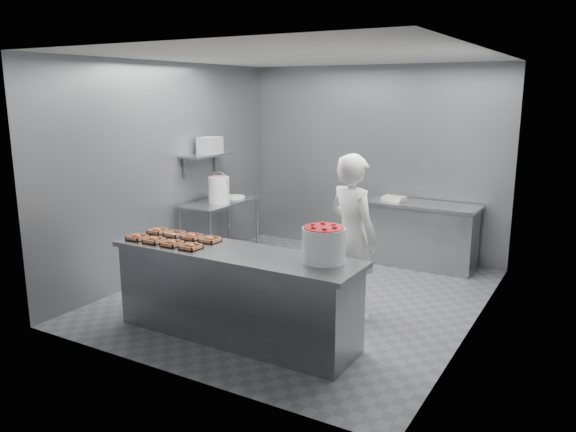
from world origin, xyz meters
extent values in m
plane|color=#4C4C51|center=(0.00, 0.00, 0.00)|extent=(4.50, 4.50, 0.00)
plane|color=white|center=(0.00, 0.00, 2.80)|extent=(4.50, 4.50, 0.00)
cube|color=slate|center=(0.00, 2.25, 1.40)|extent=(4.00, 0.04, 2.80)
cube|color=slate|center=(-2.00, 0.00, 1.40)|extent=(0.04, 4.50, 2.80)
cube|color=slate|center=(2.00, 0.00, 1.40)|extent=(0.04, 4.50, 2.80)
cube|color=slate|center=(0.00, -1.35, 0.88)|extent=(2.60, 0.70, 0.05)
cube|color=slate|center=(0.00, -1.35, 0.42)|extent=(2.50, 0.64, 0.85)
cube|color=slate|center=(-1.65, 0.60, 0.88)|extent=(0.60, 1.20, 0.04)
cube|color=slate|center=(-1.65, 0.60, 0.20)|extent=(0.56, 1.15, 0.03)
cylinder|color=slate|center=(-1.91, 0.04, 0.44)|extent=(0.04, 0.04, 0.88)
cylinder|color=slate|center=(-1.39, 0.04, 0.44)|extent=(0.04, 0.04, 0.88)
cylinder|color=slate|center=(-1.91, 1.16, 0.44)|extent=(0.04, 0.04, 0.88)
cylinder|color=slate|center=(-1.39, 1.16, 0.44)|extent=(0.04, 0.04, 0.88)
cube|color=slate|center=(0.90, 1.90, 0.88)|extent=(1.50, 0.60, 0.05)
cube|color=slate|center=(0.90, 1.90, 0.42)|extent=(1.44, 0.55, 0.85)
cube|color=slate|center=(-1.82, 0.60, 1.55)|extent=(0.35, 0.90, 0.03)
cube|color=tan|center=(-1.14, -1.50, 0.92)|extent=(0.18, 0.18, 0.04)
cube|color=white|center=(-1.09, -1.49, 0.91)|extent=(0.10, 0.06, 0.00)
ellipsoid|color=#BE662F|center=(-1.15, -1.50, 0.93)|extent=(0.10, 0.10, 0.05)
cube|color=tan|center=(-0.90, -1.50, 0.92)|extent=(0.18, 0.18, 0.04)
cube|color=white|center=(-0.85, -1.49, 0.91)|extent=(0.10, 0.06, 0.00)
ellipsoid|color=#BE662F|center=(-0.91, -1.50, 0.93)|extent=(0.10, 0.10, 0.05)
cube|color=tan|center=(-0.66, -1.50, 0.92)|extent=(0.18, 0.18, 0.04)
cube|color=white|center=(-0.61, -1.49, 0.91)|extent=(0.10, 0.06, 0.00)
ellipsoid|color=#BE662F|center=(-0.67, -1.50, 0.93)|extent=(0.10, 0.10, 0.05)
cube|color=tan|center=(-0.42, -1.50, 0.92)|extent=(0.18, 0.18, 0.04)
cube|color=white|center=(-0.37, -1.49, 0.91)|extent=(0.10, 0.06, 0.00)
ellipsoid|color=#BE662F|center=(-0.43, -1.50, 0.93)|extent=(0.10, 0.10, 0.05)
cube|color=tan|center=(-1.14, -1.20, 0.92)|extent=(0.18, 0.18, 0.04)
cube|color=white|center=(-1.09, -1.18, 0.91)|extent=(0.10, 0.06, 0.00)
ellipsoid|color=#BE662F|center=(-1.15, -1.20, 0.93)|extent=(0.10, 0.10, 0.05)
cube|color=tan|center=(-0.90, -1.20, 0.92)|extent=(0.18, 0.18, 0.04)
cube|color=white|center=(-0.85, -1.18, 0.91)|extent=(0.10, 0.06, 0.00)
cube|color=tan|center=(-0.66, -1.20, 0.92)|extent=(0.18, 0.18, 0.04)
cube|color=white|center=(-0.61, -1.18, 0.91)|extent=(0.10, 0.06, 0.00)
ellipsoid|color=#BE662F|center=(-0.67, -1.20, 0.93)|extent=(0.10, 0.10, 0.05)
cube|color=tan|center=(-0.42, -1.20, 0.92)|extent=(0.18, 0.18, 0.04)
cube|color=white|center=(-0.37, -1.18, 0.91)|extent=(0.10, 0.06, 0.00)
ellipsoid|color=#BE662F|center=(-0.43, -1.20, 0.93)|extent=(0.10, 0.10, 0.05)
imported|color=white|center=(0.76, -0.25, 0.90)|extent=(0.77, 0.65, 1.79)
cylinder|color=white|center=(0.90, -1.22, 1.06)|extent=(0.39, 0.39, 0.32)
cylinder|color=red|center=(0.90, -1.22, 1.21)|extent=(0.37, 0.37, 0.04)
cylinder|color=white|center=(-1.59, 0.51, 1.08)|extent=(0.29, 0.29, 0.36)
cylinder|color=#CA6588|center=(-1.59, 0.51, 1.26)|extent=(0.27, 0.27, 0.02)
torus|color=slate|center=(-1.59, 0.51, 1.19)|extent=(0.30, 0.01, 0.30)
cylinder|color=white|center=(-1.63, 0.92, 0.91)|extent=(0.35, 0.35, 0.02)
cube|color=#CCB28C|center=(-1.68, 1.00, 0.91)|extent=(0.17, 0.16, 0.02)
cube|color=gray|center=(-1.82, 0.64, 1.68)|extent=(0.31, 0.34, 0.23)
cube|color=silver|center=(0.46, 1.90, 0.93)|extent=(0.33, 0.27, 0.06)
camera|label=1|loc=(3.10, -5.63, 2.42)|focal=35.00mm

